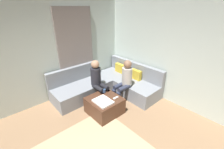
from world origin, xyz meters
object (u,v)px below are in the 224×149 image
at_px(ottoman, 104,105).
at_px(person_on_couch_side, 98,80).
at_px(sectional_couch, 108,84).
at_px(game_remote, 116,98).
at_px(coffee_mug, 104,91).
at_px(person_on_couch_back, 124,80).

height_order(ottoman, person_on_couch_side, person_on_couch_side).
relative_size(sectional_couch, game_remote, 17.00).
xyz_separation_m(coffee_mug, person_on_couch_side, (-0.32, 0.04, 0.19)).
relative_size(ottoman, game_remote, 5.07).
height_order(sectional_couch, ottoman, sectional_couch).
bearing_deg(game_remote, ottoman, -129.29).
distance_m(ottoman, game_remote, 0.36).
relative_size(sectional_couch, coffee_mug, 26.84).
bearing_deg(sectional_couch, coffee_mug, -49.03).
xyz_separation_m(sectional_couch, coffee_mug, (0.46, -0.53, 0.19)).
bearing_deg(ottoman, coffee_mug, 140.71).
distance_m(ottoman, person_on_couch_side, 0.73).
bearing_deg(person_on_couch_side, sectional_couch, -163.31).
bearing_deg(person_on_couch_side, coffee_mug, 82.57).
bearing_deg(coffee_mug, ottoman, -39.29).
relative_size(game_remote, person_on_couch_side, 0.12).
xyz_separation_m(ottoman, person_on_couch_back, (-0.06, 0.77, 0.45)).
xyz_separation_m(coffee_mug, game_remote, (0.40, 0.04, -0.04)).
height_order(coffee_mug, person_on_couch_side, person_on_couch_side).
bearing_deg(person_on_couch_side, game_remote, 89.91).
relative_size(sectional_couch, person_on_couch_side, 2.12).
relative_size(coffee_mug, game_remote, 0.63).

